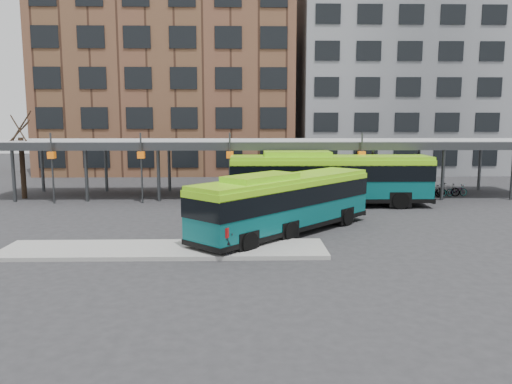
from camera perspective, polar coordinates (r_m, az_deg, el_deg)
name	(u,v)px	position (r m, az deg, el deg)	size (l,w,h in m)	color
ground	(285,235)	(24.91, 3.36, -4.92)	(120.00, 120.00, 0.00)	#28282B
boarding_island	(165,250)	(22.17, -10.39, -6.49)	(14.00, 3.00, 0.18)	gray
canopy	(271,144)	(37.13, 1.69, 5.56)	(40.00, 6.53, 4.80)	#999B9E
tree	(23,165)	(39.67, -25.13, 2.82)	(1.64, 1.64, 5.60)	black
building_brick	(171,70)	(56.97, -9.67, 13.56)	(26.00, 14.00, 22.00)	brown
building_grey	(406,80)	(59.14, 16.78, 12.16)	(24.00, 14.00, 20.00)	slate
bus_front	(286,202)	(24.79, 3.43, -1.12)	(9.64, 9.95, 3.15)	#075051
bus_rear	(329,178)	(33.23, 8.33, 1.64)	(13.11, 3.00, 3.61)	#075051
pedestrian	(228,236)	(20.53, -3.18, -5.08)	(0.55, 0.65, 1.52)	black
bike_rack	(439,191)	(39.33, 20.20, 0.16)	(4.53, 1.24, 1.00)	slate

